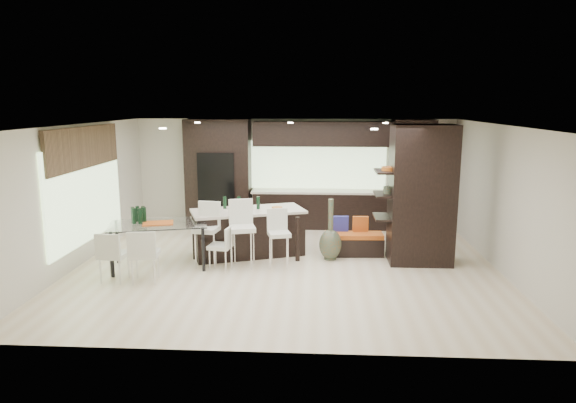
# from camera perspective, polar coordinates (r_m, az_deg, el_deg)

# --- Properties ---
(ground) EXTENTS (8.00, 8.00, 0.00)m
(ground) POSITION_cam_1_polar(r_m,az_deg,el_deg) (10.00, -0.20, -7.14)
(ground) COLOR beige
(ground) RESTS_ON ground
(back_wall) EXTENTS (8.00, 0.02, 2.70)m
(back_wall) POSITION_cam_1_polar(r_m,az_deg,el_deg) (13.11, 0.75, 3.27)
(back_wall) COLOR beige
(back_wall) RESTS_ON ground
(left_wall) EXTENTS (0.02, 7.00, 2.70)m
(left_wall) POSITION_cam_1_polar(r_m,az_deg,el_deg) (10.68, -22.16, 0.68)
(left_wall) COLOR beige
(left_wall) RESTS_ON ground
(right_wall) EXTENTS (0.02, 7.00, 2.70)m
(right_wall) POSITION_cam_1_polar(r_m,az_deg,el_deg) (10.23, 22.77, 0.21)
(right_wall) COLOR beige
(right_wall) RESTS_ON ground
(ceiling) EXTENTS (8.00, 7.00, 0.02)m
(ceiling) POSITION_cam_1_polar(r_m,az_deg,el_deg) (9.51, -0.21, 8.51)
(ceiling) COLOR white
(ceiling) RESTS_ON ground
(window_left) EXTENTS (0.04, 3.20, 1.90)m
(window_left) POSITION_cam_1_polar(r_m,az_deg,el_deg) (10.84, -21.52, 0.87)
(window_left) COLOR #B2D199
(window_left) RESTS_ON left_wall
(window_back) EXTENTS (3.40, 0.04, 1.20)m
(window_back) POSITION_cam_1_polar(r_m,az_deg,el_deg) (13.03, 3.38, 4.09)
(window_back) COLOR #B2D199
(window_back) RESTS_ON back_wall
(stone_accent) EXTENTS (0.08, 3.00, 0.80)m
(stone_accent) POSITION_cam_1_polar(r_m,az_deg,el_deg) (10.72, -21.71, 5.61)
(stone_accent) COLOR brown
(stone_accent) RESTS_ON left_wall
(ceiling_spots) EXTENTS (4.00, 3.00, 0.02)m
(ceiling_spots) POSITION_cam_1_polar(r_m,az_deg,el_deg) (9.76, -0.12, 8.46)
(ceiling_spots) COLOR white
(ceiling_spots) RESTS_ON ceiling
(back_cabinetry) EXTENTS (6.80, 0.68, 2.70)m
(back_cabinetry) POSITION_cam_1_polar(r_m,az_deg,el_deg) (12.77, 2.92, 3.05)
(back_cabinetry) COLOR black
(back_cabinetry) RESTS_ON ground
(refrigerator) EXTENTS (0.90, 0.68, 1.90)m
(refrigerator) POSITION_cam_1_polar(r_m,az_deg,el_deg) (13.02, -7.72, 1.34)
(refrigerator) COLOR black
(refrigerator) RESTS_ON ground
(partition_column) EXTENTS (1.20, 0.80, 2.70)m
(partition_column) POSITION_cam_1_polar(r_m,az_deg,el_deg) (10.23, 14.62, 0.72)
(partition_column) COLOR black
(partition_column) RESTS_ON ground
(kitchen_island) EXTENTS (2.46, 1.70, 0.94)m
(kitchen_island) POSITION_cam_1_polar(r_m,az_deg,el_deg) (10.63, -4.42, -3.42)
(kitchen_island) COLOR black
(kitchen_island) RESTS_ON ground
(stool_left) EXTENTS (0.50, 0.50, 1.00)m
(stool_left) POSITION_cam_1_polar(r_m,az_deg,el_deg) (9.97, -9.03, -4.34)
(stool_left) COLOR silver
(stool_left) RESTS_ON ground
(stool_mid) EXTENTS (0.57, 0.57, 1.04)m
(stool_mid) POSITION_cam_1_polar(r_m,az_deg,el_deg) (9.83, -5.07, -4.33)
(stool_mid) COLOR silver
(stool_mid) RESTS_ON ground
(stool_right) EXTENTS (0.49, 0.49, 0.90)m
(stool_right) POSITION_cam_1_polar(r_m,az_deg,el_deg) (9.81, -1.00, -4.77)
(stool_right) COLOR silver
(stool_right) RESTS_ON ground
(bench) EXTENTS (1.21, 0.51, 0.46)m
(bench) POSITION_cam_1_polar(r_m,az_deg,el_deg) (10.72, 7.33, -4.70)
(bench) COLOR black
(bench) RESTS_ON ground
(floor_vase) EXTENTS (0.52, 0.52, 1.23)m
(floor_vase) POSITION_cam_1_polar(r_m,az_deg,el_deg) (10.26, 4.75, -3.12)
(floor_vase) COLOR #454B36
(floor_vase) RESTS_ON ground
(dining_table) EXTENTS (1.98, 1.43, 0.86)m
(dining_table) POSITION_cam_1_polar(r_m,az_deg,el_deg) (10.10, -14.12, -4.75)
(dining_table) COLOR white
(dining_table) RESTS_ON ground
(chair_near) EXTENTS (0.54, 0.54, 0.89)m
(chair_near) POSITION_cam_1_polar(r_m,az_deg,el_deg) (9.35, -15.62, -6.01)
(chair_near) COLOR silver
(chair_near) RESTS_ON ground
(chair_far) EXTENTS (0.48, 0.48, 0.83)m
(chair_far) POSITION_cam_1_polar(r_m,az_deg,el_deg) (9.56, -18.76, -5.98)
(chair_far) COLOR silver
(chair_far) RESTS_ON ground
(chair_end) EXTENTS (0.47, 0.47, 0.75)m
(chair_end) POSITION_cam_1_polar(r_m,az_deg,el_deg) (9.83, -7.53, -5.27)
(chair_end) COLOR silver
(chair_end) RESTS_ON ground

